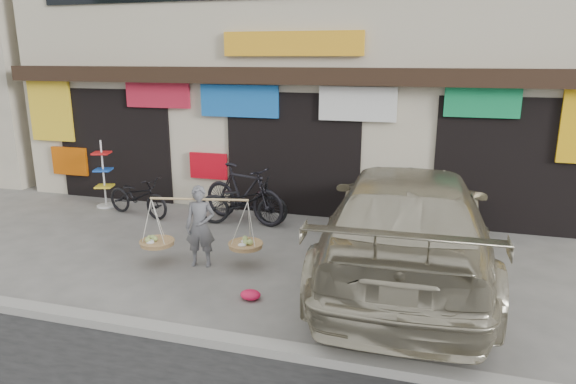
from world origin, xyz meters
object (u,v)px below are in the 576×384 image
(bike_0, at_px, (138,196))
(suv, at_px, (407,222))
(bike_1, at_px, (244,193))
(display_rack, at_px, (104,180))
(bike_2, at_px, (243,202))
(street_vendor, at_px, (200,230))

(bike_0, xyz_separation_m, suv, (5.91, -1.58, 0.44))
(bike_1, xyz_separation_m, display_rack, (-3.55, 0.15, 0.01))
(bike_1, bearing_deg, display_rack, 105.27)
(bike_2, xyz_separation_m, display_rack, (-3.61, 0.33, 0.15))
(street_vendor, xyz_separation_m, display_rack, (-3.72, 2.59, 0.01))
(suv, bearing_deg, display_rack, -17.53)
(bike_1, xyz_separation_m, suv, (3.50, -1.84, 0.26))
(bike_0, height_order, bike_1, bike_1)
(street_vendor, xyz_separation_m, bike_1, (-0.17, 2.44, -0.00))
(street_vendor, bearing_deg, bike_1, 82.14)
(street_vendor, distance_m, bike_0, 3.38)
(bike_1, bearing_deg, bike_0, 113.94)
(suv, bearing_deg, bike_0, -16.72)
(display_rack, bearing_deg, street_vendor, -34.87)
(bike_0, xyz_separation_m, bike_2, (2.46, 0.09, 0.04))
(bike_2, bearing_deg, display_rack, 74.11)
(bike_0, bearing_deg, bike_1, -70.11)
(bike_1, relative_size, display_rack, 1.31)
(bike_0, xyz_separation_m, bike_1, (2.41, 0.26, 0.18))
(bike_0, relative_size, suv, 0.27)
(street_vendor, relative_size, display_rack, 1.29)
(bike_0, relative_size, display_rack, 1.08)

